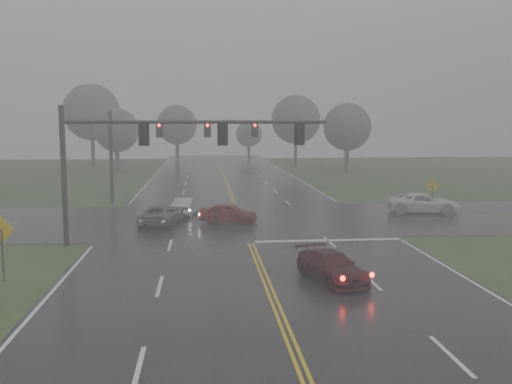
{
  "coord_description": "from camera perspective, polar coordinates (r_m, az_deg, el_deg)",
  "views": [
    {
      "loc": [
        -2.68,
        -17.32,
        6.81
      ],
      "look_at": [
        0.49,
        16.0,
        2.69
      ],
      "focal_mm": 40.0,
      "sensor_mm": 36.0,
      "label": 1
    }
  ],
  "objects": [
    {
      "name": "pickup_white",
      "position": [
        44.77,
        16.39,
        -2.02
      ],
      "size": [
        5.66,
        3.45,
        1.47
      ],
      "primitive_type": "imported",
      "rotation": [
        0.0,
        0.0,
        1.37
      ],
      "color": "white",
      "rests_on": "ground"
    },
    {
      "name": "tree_nw_b",
      "position": [
        91.16,
        -16.12,
        7.69
      ],
      "size": [
        8.59,
        8.59,
        12.62
      ],
      "color": "#312620",
      "rests_on": "ground"
    },
    {
      "name": "sign_diamond_east",
      "position": [
        44.72,
        17.22,
        0.24
      ],
      "size": [
        1.08,
        0.23,
        2.63
      ],
      "rotation": [
        0.0,
        0.0,
        -0.18
      ],
      "color": "black",
      "rests_on": "ground"
    },
    {
      "name": "signal_gantry_near",
      "position": [
        31.98,
        -10.8,
        4.45
      ],
      "size": [
        14.63,
        0.34,
        7.72
      ],
      "color": "black",
      "rests_on": "ground"
    },
    {
      "name": "signal_gantry_far",
      "position": [
        48.44,
        -9.46,
        5.29
      ],
      "size": [
        13.5,
        0.39,
        7.73
      ],
      "color": "black",
      "rests_on": "ground"
    },
    {
      "name": "tree_e_near",
      "position": [
        77.35,
        9.11,
        6.43
      ],
      "size": [
        6.36,
        6.36,
        9.34
      ],
      "color": "#312620",
      "rests_on": "ground"
    },
    {
      "name": "sedan_red",
      "position": [
        38.64,
        -2.75,
        -3.14
      ],
      "size": [
        4.18,
        2.51,
        1.33
      ],
      "primitive_type": "imported",
      "rotation": [
        0.0,
        0.0,
        1.32
      ],
      "color": "maroon",
      "rests_on": "ground"
    },
    {
      "name": "main_road",
      "position": [
        38.03,
        -1.3,
        -3.3
      ],
      "size": [
        18.0,
        160.0,
        0.02
      ],
      "primitive_type": "cube",
      "color": "black",
      "rests_on": "ground"
    },
    {
      "name": "tree_n_far",
      "position": [
        104.65,
        -0.73,
        5.81
      ],
      "size": [
        4.77,
        4.77,
        7.01
      ],
      "color": "#312620",
      "rests_on": "ground"
    },
    {
      "name": "tree_n_mid",
      "position": [
        95.85,
        -7.91,
        6.67
      ],
      "size": [
        6.56,
        6.56,
        9.64
      ],
      "color": "#312620",
      "rests_on": "ground"
    },
    {
      "name": "cross_street",
      "position": [
        39.99,
        -1.51,
        -2.78
      ],
      "size": [
        120.0,
        14.0,
        0.02
      ],
      "primitive_type": "cube",
      "color": "black",
      "rests_on": "ground"
    },
    {
      "name": "sign_diamond_west",
      "position": [
        26.71,
        -24.07,
        -4.19
      ],
      "size": [
        1.16,
        0.27,
        2.81
      ],
      "rotation": [
        0.0,
        0.0,
        -0.2
      ],
      "color": "black",
      "rests_on": "ground"
    },
    {
      "name": "car_grey",
      "position": [
        38.64,
        -9.42,
        -3.22
      ],
      "size": [
        3.06,
        5.15,
        1.34
      ],
      "primitive_type": "imported",
      "rotation": [
        0.0,
        0.0,
        2.96
      ],
      "color": "#595C61",
      "rests_on": "ground"
    },
    {
      "name": "ground",
      "position": [
        18.8,
        3.24,
        -14.22
      ],
      "size": [
        180.0,
        180.0,
        0.0
      ],
      "primitive_type": "plane",
      "color": "#26431C",
      "rests_on": "ground"
    },
    {
      "name": "sedan_silver",
      "position": [
        42.29,
        -7.02,
        -2.3
      ],
      "size": [
        2.11,
        4.1,
        1.29
      ],
      "primitive_type": "imported",
      "rotation": [
        0.0,
        0.0,
        2.94
      ],
      "color": "#ADAFB5",
      "rests_on": "ground"
    },
    {
      "name": "tree_ne_a",
      "position": [
        87.14,
        4.0,
        7.23
      ],
      "size": [
        7.41,
        7.41,
        10.88
      ],
      "color": "#312620",
      "rests_on": "ground"
    },
    {
      "name": "sedan_maroon",
      "position": [
        25.0,
        7.56,
        -8.84
      ],
      "size": [
        2.91,
        4.6,
        1.24
      ],
      "primitive_type": "imported",
      "rotation": [
        0.0,
        0.0,
        0.29
      ],
      "color": "#3C0B10",
      "rests_on": "ground"
    },
    {
      "name": "stop_bar",
      "position": [
        33.23,
        7.2,
        -4.86
      ],
      "size": [
        8.5,
        0.5,
        0.01
      ],
      "primitive_type": "cube",
      "color": "silver",
      "rests_on": "ground"
    },
    {
      "name": "tree_nw_a",
      "position": [
        79.17,
        -13.78,
        6.0
      ],
      "size": [
        5.89,
        5.89,
        8.65
      ],
      "color": "#312620",
      "rests_on": "ground"
    }
  ]
}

